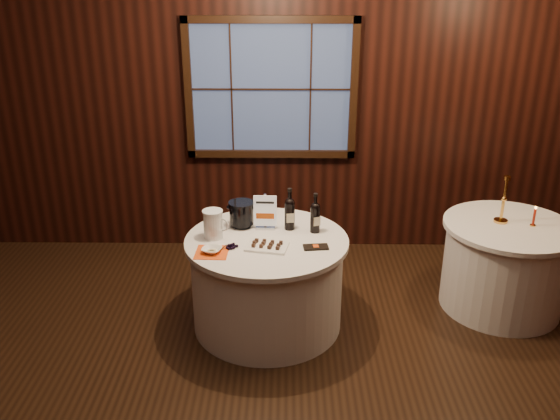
{
  "coord_description": "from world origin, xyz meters",
  "views": [
    {
      "loc": [
        0.16,
        -3.17,
        2.75
      ],
      "look_at": [
        0.11,
        0.9,
        1.06
      ],
      "focal_mm": 38.0,
      "sensor_mm": 36.0,
      "label": 1
    }
  ],
  "objects_px": {
    "chocolate_plate": "(267,246)",
    "grape_bunch": "(232,247)",
    "main_table": "(267,282)",
    "brass_candlestick": "(503,206)",
    "red_candle": "(534,218)",
    "glass_pitcher": "(213,224)",
    "side_table": "(504,266)",
    "cracker_bowl": "(212,250)",
    "ice_bucket": "(242,214)",
    "chocolate_box": "(316,247)",
    "port_bottle_right": "(315,215)",
    "port_bottle_left": "(290,212)",
    "sign_stand": "(265,217)"
  },
  "relations": [
    {
      "from": "chocolate_plate",
      "to": "brass_candlestick",
      "type": "relative_size",
      "value": 0.85
    },
    {
      "from": "side_table",
      "to": "grape_bunch",
      "type": "distance_m",
      "value": 2.34
    },
    {
      "from": "ice_bucket",
      "to": "grape_bunch",
      "type": "xyz_separation_m",
      "value": [
        -0.04,
        -0.42,
        -0.09
      ]
    },
    {
      "from": "port_bottle_right",
      "to": "grape_bunch",
      "type": "bearing_deg",
      "value": -174.71
    },
    {
      "from": "main_table",
      "to": "port_bottle_left",
      "type": "xyz_separation_m",
      "value": [
        0.18,
        0.19,
        0.53
      ]
    },
    {
      "from": "main_table",
      "to": "port_bottle_right",
      "type": "xyz_separation_m",
      "value": [
        0.38,
        0.14,
        0.52
      ]
    },
    {
      "from": "main_table",
      "to": "cracker_bowl",
      "type": "xyz_separation_m",
      "value": [
        -0.4,
        -0.24,
        0.4
      ]
    },
    {
      "from": "chocolate_box",
      "to": "brass_candlestick",
      "type": "height_order",
      "value": "brass_candlestick"
    },
    {
      "from": "side_table",
      "to": "main_table",
      "type": "bearing_deg",
      "value": -171.47
    },
    {
      "from": "main_table",
      "to": "grape_bunch",
      "type": "xyz_separation_m",
      "value": [
        -0.25,
        -0.19,
        0.4
      ]
    },
    {
      "from": "grape_bunch",
      "to": "glass_pitcher",
      "type": "distance_m",
      "value": 0.28
    },
    {
      "from": "sign_stand",
      "to": "grape_bunch",
      "type": "bearing_deg",
      "value": -119.91
    },
    {
      "from": "chocolate_box",
      "to": "grape_bunch",
      "type": "height_order",
      "value": "grape_bunch"
    },
    {
      "from": "red_candle",
      "to": "glass_pitcher",
      "type": "bearing_deg",
      "value": -174.41
    },
    {
      "from": "port_bottle_right",
      "to": "cracker_bowl",
      "type": "distance_m",
      "value": 0.88
    },
    {
      "from": "chocolate_plate",
      "to": "grape_bunch",
      "type": "height_order",
      "value": "chocolate_plate"
    },
    {
      "from": "side_table",
      "to": "cracker_bowl",
      "type": "distance_m",
      "value": 2.49
    },
    {
      "from": "side_table",
      "to": "brass_candlestick",
      "type": "bearing_deg",
      "value": 143.92
    },
    {
      "from": "chocolate_plate",
      "to": "cracker_bowl",
      "type": "distance_m",
      "value": 0.42
    },
    {
      "from": "chocolate_plate",
      "to": "glass_pitcher",
      "type": "xyz_separation_m",
      "value": [
        -0.42,
        0.18,
        0.1
      ]
    },
    {
      "from": "port_bottle_left",
      "to": "grape_bunch",
      "type": "distance_m",
      "value": 0.59
    },
    {
      "from": "ice_bucket",
      "to": "chocolate_box",
      "type": "bearing_deg",
      "value": -33.77
    },
    {
      "from": "chocolate_box",
      "to": "red_candle",
      "type": "relative_size",
      "value": 1.09
    },
    {
      "from": "main_table",
      "to": "brass_candlestick",
      "type": "bearing_deg",
      "value": 10.27
    },
    {
      "from": "ice_bucket",
      "to": "chocolate_box",
      "type": "height_order",
      "value": "ice_bucket"
    },
    {
      "from": "glass_pitcher",
      "to": "cracker_bowl",
      "type": "relative_size",
      "value": 1.6
    },
    {
      "from": "brass_candlestick",
      "to": "red_candle",
      "type": "height_order",
      "value": "brass_candlestick"
    },
    {
      "from": "main_table",
      "to": "chocolate_plate",
      "type": "height_order",
      "value": "chocolate_plate"
    },
    {
      "from": "side_table",
      "to": "brass_candlestick",
      "type": "relative_size",
      "value": 2.68
    },
    {
      "from": "sign_stand",
      "to": "port_bottle_left",
      "type": "xyz_separation_m",
      "value": [
        0.2,
        -0.01,
        0.05
      ]
    },
    {
      "from": "ice_bucket",
      "to": "chocolate_box",
      "type": "xyz_separation_m",
      "value": [
        0.59,
        -0.39,
        -0.1
      ]
    },
    {
      "from": "side_table",
      "to": "chocolate_plate",
      "type": "xyz_separation_m",
      "value": [
        -1.99,
        -0.46,
        0.4
      ]
    },
    {
      "from": "port_bottle_right",
      "to": "sign_stand",
      "type": "bearing_deg",
      "value": 149.95
    },
    {
      "from": "glass_pitcher",
      "to": "red_candle",
      "type": "bearing_deg",
      "value": 20.7
    },
    {
      "from": "main_table",
      "to": "brass_candlestick",
      "type": "relative_size",
      "value": 3.18
    },
    {
      "from": "main_table",
      "to": "cracker_bowl",
      "type": "relative_size",
      "value": 8.96
    },
    {
      "from": "glass_pitcher",
      "to": "cracker_bowl",
      "type": "distance_m",
      "value": 0.28
    },
    {
      "from": "main_table",
      "to": "ice_bucket",
      "type": "height_order",
      "value": "ice_bucket"
    },
    {
      "from": "side_table",
      "to": "red_candle",
      "type": "bearing_deg",
      "value": -9.73
    },
    {
      "from": "side_table",
      "to": "chocolate_box",
      "type": "relative_size",
      "value": 5.74
    },
    {
      "from": "main_table",
      "to": "brass_candlestick",
      "type": "height_order",
      "value": "brass_candlestick"
    },
    {
      "from": "port_bottle_right",
      "to": "red_candle",
      "type": "distance_m",
      "value": 1.79
    },
    {
      "from": "chocolate_plate",
      "to": "glass_pitcher",
      "type": "bearing_deg",
      "value": 157.3
    },
    {
      "from": "chocolate_plate",
      "to": "brass_candlestick",
      "type": "xyz_separation_m",
      "value": [
        1.92,
        0.51,
        0.13
      ]
    },
    {
      "from": "sign_stand",
      "to": "glass_pitcher",
      "type": "bearing_deg",
      "value": -154.02
    },
    {
      "from": "main_table",
      "to": "cracker_bowl",
      "type": "bearing_deg",
      "value": -148.62
    },
    {
      "from": "chocolate_plate",
      "to": "grape_bunch",
      "type": "bearing_deg",
      "value": -173.64
    },
    {
      "from": "port_bottle_right",
      "to": "chocolate_box",
      "type": "relative_size",
      "value": 1.74
    },
    {
      "from": "ice_bucket",
      "to": "cracker_bowl",
      "type": "distance_m",
      "value": 0.52
    },
    {
      "from": "chocolate_box",
      "to": "red_candle",
      "type": "xyz_separation_m",
      "value": [
        1.79,
        0.43,
        0.06
      ]
    }
  ]
}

